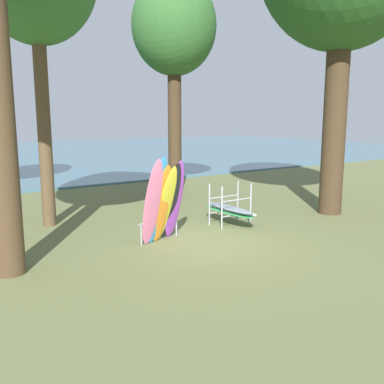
% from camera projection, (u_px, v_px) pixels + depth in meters
% --- Properties ---
extents(ground_plane, '(80.00, 80.00, 0.00)m').
position_uv_depth(ground_plane, '(205.00, 243.00, 10.94)').
color(ground_plane, '#60663D').
extents(tree_far_right_back, '(3.33, 3.33, 8.62)m').
position_uv_depth(tree_far_right_back, '(174.00, 30.00, 16.62)').
color(tree_far_right_back, '#42301E').
rests_on(tree_far_right_back, ground).
extents(leaning_board_pile, '(1.43, 0.93, 2.24)m').
position_uv_depth(leaning_board_pile, '(164.00, 203.00, 10.77)').
color(leaning_board_pile, pink).
rests_on(leaning_board_pile, ground).
extents(board_storage_rack, '(1.15, 2.12, 1.25)m').
position_uv_depth(board_storage_rack, '(230.00, 209.00, 12.70)').
color(board_storage_rack, '#9EA0A5').
rests_on(board_storage_rack, ground).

